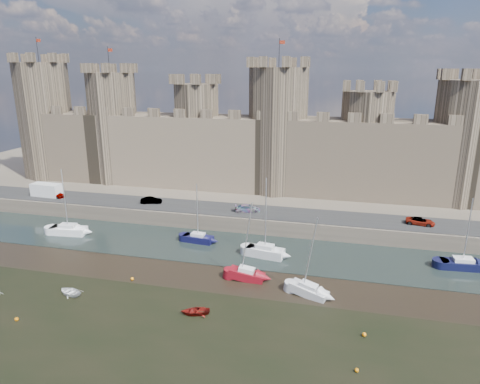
{
  "coord_description": "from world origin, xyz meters",
  "views": [
    {
      "loc": [
        14.2,
        -31.74,
        25.24
      ],
      "look_at": [
        1.11,
        22.0,
        9.28
      ],
      "focal_mm": 32.0,
      "sensor_mm": 36.0,
      "label": 1
    }
  ],
  "objects": [
    {
      "name": "sailboat_2",
      "position": [
        4.63,
        22.29,
        0.88
      ],
      "size": [
        5.48,
        2.81,
        11.28
      ],
      "rotation": [
        0.0,
        0.0,
        -0.15
      ],
      "color": "silver",
      "rests_on": "ground"
    },
    {
      "name": "sailboat_1",
      "position": [
        -6.13,
        25.0,
        0.74
      ],
      "size": [
        4.68,
        2.19,
        9.09
      ],
      "rotation": [
        0.0,
        0.0,
        -0.1
      ],
      "color": "black",
      "rests_on": "ground"
    },
    {
      "name": "buoy_3",
      "position": [
        17.44,
        6.41,
        0.22
      ],
      "size": [
        0.44,
        0.44,
        0.44
      ],
      "primitive_type": "sphere",
      "color": "orange",
      "rests_on": "ground"
    },
    {
      "name": "dinghy_6",
      "position": [
        -15.54,
        6.79,
        0.32
      ],
      "size": [
        3.65,
        3.12,
        0.64
      ],
      "primitive_type": "imported",
      "rotation": [
        1.57,
        0.0,
        4.37
      ],
      "color": "silver",
      "rests_on": "ground"
    },
    {
      "name": "car_3",
      "position": [
        26.31,
        33.78,
        3.08
      ],
      "size": [
        4.41,
        2.54,
        1.16
      ],
      "primitive_type": "imported",
      "rotation": [
        0.0,
        0.0,
        1.42
      ],
      "color": "gray",
      "rests_on": "quay"
    },
    {
      "name": "water_channel",
      "position": [
        0.0,
        24.0,
        0.04
      ],
      "size": [
        160.0,
        12.0,
        0.08
      ],
      "primitive_type": "cube",
      "color": "black",
      "rests_on": "ground"
    },
    {
      "name": "ground",
      "position": [
        0.0,
        0.0,
        0.0
      ],
      "size": [
        160.0,
        160.0,
        0.0
      ],
      "primitive_type": "plane",
      "color": "black",
      "rests_on": "ground"
    },
    {
      "name": "sailboat_3",
      "position": [
        30.43,
        24.74,
        0.75
      ],
      "size": [
        5.63,
        2.57,
        9.6
      ],
      "rotation": [
        0.0,
        0.0,
        0.08
      ],
      "color": "black",
      "rests_on": "ground"
    },
    {
      "name": "car_0",
      "position": [
        -36.51,
        33.38,
        3.14
      ],
      "size": [
        4.06,
        2.62,
        1.29
      ],
      "primitive_type": "imported",
      "rotation": [
        0.0,
        0.0,
        1.26
      ],
      "color": "gray",
      "rests_on": "quay"
    },
    {
      "name": "sailboat_0",
      "position": [
        -27.11,
        23.18,
        0.82
      ],
      "size": [
        5.83,
        2.71,
        10.56
      ],
      "rotation": [
        0.0,
        0.0,
        0.09
      ],
      "color": "white",
      "rests_on": "ground"
    },
    {
      "name": "quay",
      "position": [
        0.0,
        60.0,
        1.25
      ],
      "size": [
        160.0,
        60.0,
        2.5
      ],
      "primitive_type": "cube",
      "color": "#4C443A",
      "rests_on": "ground"
    },
    {
      "name": "buoy_5",
      "position": [
        16.63,
        0.96,
        0.19
      ],
      "size": [
        0.38,
        0.38,
        0.38
      ],
      "primitive_type": "sphere",
      "color": "orange",
      "rests_on": "ground"
    },
    {
      "name": "car_1",
      "position": [
        -17.82,
        33.96,
        3.1
      ],
      "size": [
        3.86,
        2.27,
        1.2
      ],
      "primitive_type": "imported",
      "rotation": [
        0.0,
        0.0,
        1.86
      ],
      "color": "gray",
      "rests_on": "quay"
    },
    {
      "name": "van",
      "position": [
        -38.51,
        33.5,
        3.71
      ],
      "size": [
        5.65,
        2.52,
        2.42
      ],
      "primitive_type": "cube",
      "rotation": [
        0.0,
        0.0,
        -0.05
      ],
      "color": "silver",
      "rests_on": "quay"
    },
    {
      "name": "sailboat_5",
      "position": [
        11.43,
        13.12,
        0.7
      ],
      "size": [
        4.76,
        3.05,
        9.59
      ],
      "rotation": [
        0.0,
        0.0,
        -0.32
      ],
      "color": "silver",
      "rests_on": "ground"
    },
    {
      "name": "car_2",
      "position": [
        -0.44,
        33.57,
        3.11
      ],
      "size": [
        4.5,
        2.8,
        1.22
      ],
      "primitive_type": "imported",
      "rotation": [
        0.0,
        0.0,
        1.85
      ],
      "color": "gray",
      "rests_on": "quay"
    },
    {
      "name": "buoy_4",
      "position": [
        -17.63,
        0.65,
        0.21
      ],
      "size": [
        0.41,
        0.41,
        0.41
      ],
      "primitive_type": "sphere",
      "color": "#C86C08",
      "rests_on": "ground"
    },
    {
      "name": "buoy_1",
      "position": [
        -10.14,
        11.62,
        0.2
      ],
      "size": [
        0.4,
        0.4,
        0.4
      ],
      "primitive_type": "sphere",
      "color": "orange",
      "rests_on": "ground"
    },
    {
      "name": "sailboat_4",
      "position": [
        3.62,
        15.2,
        0.75
      ],
      "size": [
        4.38,
        1.76,
        10.19
      ],
      "rotation": [
        0.0,
        0.0,
        -0.01
      ],
      "color": "maroon",
      "rests_on": "ground"
    },
    {
      "name": "dinghy_4",
      "position": [
        0.0,
        6.3,
        0.32
      ],
      "size": [
        3.63,
        3.09,
        0.64
      ],
      "primitive_type": "imported",
      "rotation": [
        1.57,
        0.0,
        5.05
      ],
      "color": "#650F0B",
      "rests_on": "ground"
    },
    {
      "name": "castle",
      "position": [
        -0.64,
        48.0,
        11.67
      ],
      "size": [
        108.5,
        11.0,
        29.0
      ],
      "color": "#42382B",
      "rests_on": "quay"
    },
    {
      "name": "road",
      "position": [
        0.0,
        34.0,
        2.55
      ],
      "size": [
        160.0,
        7.0,
        0.1
      ],
      "primitive_type": "cube",
      "color": "black",
      "rests_on": "quay"
    }
  ]
}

